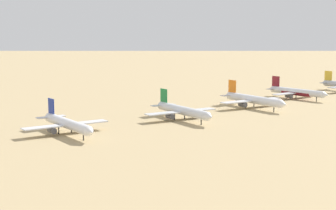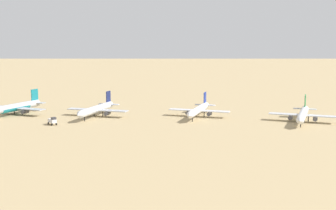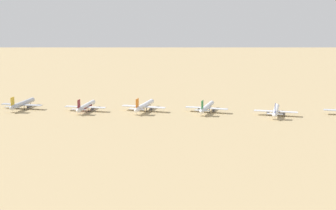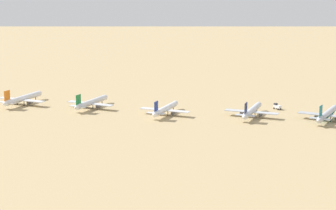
{
  "view_description": "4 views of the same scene",
  "coord_description": "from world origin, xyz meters",
  "px_view_note": "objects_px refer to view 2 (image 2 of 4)",
  "views": [
    {
      "loc": [
        160.28,
        -92.2,
        37.42
      ],
      "look_at": [
        -3.71,
        48.53,
        6.45
      ],
      "focal_mm": 54.96,
      "sensor_mm": 36.0,
      "label": 1
    },
    {
      "loc": [
        226.99,
        31.18,
        40.28
      ],
      "look_at": [
        -1.23,
        -15.68,
        6.46
      ],
      "focal_mm": 47.56,
      "sensor_mm": 36.0,
      "label": 2
    },
    {
      "loc": [
        -403.08,
        23.56,
        84.57
      ],
      "look_at": [
        2.35,
        84.07,
        4.4
      ],
      "focal_mm": 56.38,
      "sensor_mm": 36.0,
      "label": 3
    },
    {
      "loc": [
        -375.76,
        -110.18,
        91.17
      ],
      "look_at": [
        2.5,
        0.59,
        4.99
      ],
      "focal_mm": 67.18,
      "sensor_mm": 36.0,
      "label": 4
    }
  ],
  "objects_px": {
    "parked_jet_4": "(199,110)",
    "parked_jet_5": "(303,114)",
    "parked_jet_2": "(15,107)",
    "parked_jet_3": "(97,109)",
    "service_truck": "(52,121)"
  },
  "relations": [
    {
      "from": "parked_jet_4",
      "to": "parked_jet_5",
      "type": "distance_m",
      "value": 52.97
    },
    {
      "from": "parked_jet_5",
      "to": "parked_jet_4",
      "type": "bearing_deg",
      "value": -95.04
    },
    {
      "from": "parked_jet_4",
      "to": "parked_jet_5",
      "type": "bearing_deg",
      "value": 84.96
    },
    {
      "from": "parked_jet_2",
      "to": "parked_jet_3",
      "type": "relative_size",
      "value": 1.03
    },
    {
      "from": "parked_jet_3",
      "to": "service_truck",
      "type": "relative_size",
      "value": 7.51
    },
    {
      "from": "parked_jet_2",
      "to": "service_truck",
      "type": "height_order",
      "value": "parked_jet_2"
    },
    {
      "from": "parked_jet_5",
      "to": "parked_jet_3",
      "type": "bearing_deg",
      "value": -87.18
    },
    {
      "from": "parked_jet_4",
      "to": "parked_jet_5",
      "type": "height_order",
      "value": "parked_jet_5"
    },
    {
      "from": "parked_jet_2",
      "to": "parked_jet_5",
      "type": "height_order",
      "value": "parked_jet_2"
    },
    {
      "from": "parked_jet_4",
      "to": "parked_jet_3",
      "type": "bearing_deg",
      "value": -79.51
    },
    {
      "from": "parked_jet_2",
      "to": "parked_jet_4",
      "type": "height_order",
      "value": "parked_jet_2"
    },
    {
      "from": "parked_jet_2",
      "to": "parked_jet_3",
      "type": "distance_m",
      "value": 45.8
    },
    {
      "from": "parked_jet_5",
      "to": "service_truck",
      "type": "height_order",
      "value": "parked_jet_5"
    },
    {
      "from": "parked_jet_5",
      "to": "service_truck",
      "type": "relative_size",
      "value": 7.4
    },
    {
      "from": "service_truck",
      "to": "parked_jet_2",
      "type": "bearing_deg",
      "value": -124.82
    }
  ]
}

